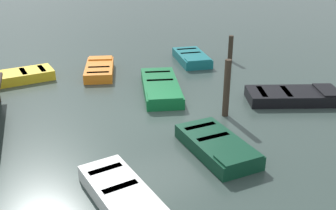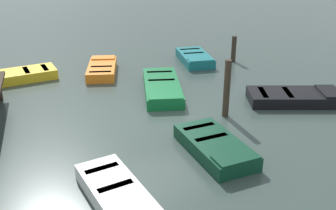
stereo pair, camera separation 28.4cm
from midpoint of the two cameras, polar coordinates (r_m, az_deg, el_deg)
name	(u,v)px [view 2 (the right image)]	position (r m, az deg, el deg)	size (l,w,h in m)	color
ground_plane	(168,114)	(13.32, 0.61, -1.38)	(80.00, 80.00, 0.00)	#33423D
rowboat_white	(120,199)	(9.01, -6.06, -13.45)	(3.23, 1.52, 0.46)	silver
rowboat_black	(295,97)	(14.97, 18.57, 1.14)	(2.49, 3.55, 0.46)	black
rowboat_green	(162,87)	(15.12, -0.34, 2.65)	(3.87, 2.31, 0.46)	#0F602D
rowboat_yellow	(21,75)	(17.53, -20.24, 4.15)	(1.55, 2.88, 0.46)	gold
rowboat_dark_green	(215,146)	(11.02, 7.63, -6.02)	(2.74, 1.40, 0.46)	#0C3823
rowboat_teal	(195,58)	(18.88, 4.36, 6.89)	(2.81, 1.71, 0.46)	#14666B
rowboat_orange	(102,69)	(17.45, -9.16, 5.25)	(2.84, 1.88, 0.46)	orange
mooring_piling_far_right	(227,89)	(12.99, 9.21, 2.34)	(0.22, 0.22, 1.97)	#33281E
mooring_piling_mid_left	(234,49)	(19.14, 10.01, 8.09)	(0.23, 0.23, 1.24)	#33281E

